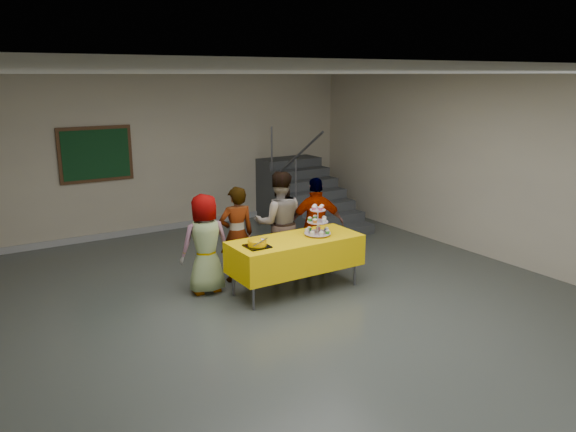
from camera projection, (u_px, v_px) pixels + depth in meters
name	position (u px, v px, depth m)	size (l,w,h in m)	color
room_shell	(307.00, 151.00, 6.52)	(10.00, 10.04, 3.02)	#4C514C
bake_table	(296.00, 253.00, 7.88)	(1.88, 0.78, 0.77)	#595960
cupcake_stand	(318.00, 223.00, 7.94)	(0.38, 0.38, 0.44)	silver
bear_cake	(257.00, 243.00, 7.43)	(0.32, 0.36, 0.12)	black
schoolchild_a	(205.00, 244.00, 7.79)	(0.69, 0.45, 1.41)	slate
schoolchild_b	(237.00, 234.00, 8.23)	(0.52, 0.34, 1.43)	slate
schoolchild_c	(279.00, 223.00, 8.55)	(0.77, 0.60, 1.59)	slate
schoolchild_d	(316.00, 225.00, 8.67)	(0.86, 0.36, 1.47)	slate
staircase	(303.00, 198.00, 11.69)	(1.30, 2.40, 2.04)	#424447
noticeboard	(96.00, 154.00, 10.07)	(1.30, 0.05, 1.00)	#472B16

